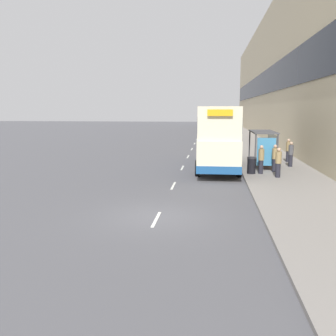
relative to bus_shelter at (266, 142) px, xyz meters
name	(u,v)px	position (x,y,z in m)	size (l,w,h in m)	color
ground_plane	(158,217)	(-5.77, -12.50, -1.88)	(220.00, 220.00, 0.00)	#515156
pavement	(244,139)	(0.73, 26.00, -1.81)	(5.00, 93.00, 0.14)	gray
terrace_facade	(277,76)	(4.72, 26.00, 6.62)	(3.10, 93.00, 17.01)	#C6B793
lane_mark_0	(156,219)	(-5.77, -12.87, -1.87)	(0.12, 2.00, 0.01)	silver
lane_mark_1	(173,186)	(-5.77, -6.52, -1.87)	(0.12, 2.00, 0.01)	silver
lane_mark_2	(182,168)	(-5.77, -0.17, -1.87)	(0.12, 2.00, 0.01)	silver
lane_mark_3	(188,157)	(-5.77, 6.17, -1.87)	(0.12, 2.00, 0.01)	silver
lane_mark_4	(192,149)	(-5.77, 12.52, -1.87)	(0.12, 2.00, 0.01)	silver
lane_mark_5	(195,144)	(-5.77, 18.87, -1.87)	(0.12, 2.00, 0.01)	silver
lane_mark_6	(197,139)	(-5.77, 25.22, -1.87)	(0.12, 2.00, 0.01)	silver
lane_mark_7	(198,136)	(-5.77, 31.56, -1.87)	(0.12, 2.00, 0.01)	silver
lane_mark_8	(200,133)	(-5.77, 37.91, -1.87)	(0.12, 2.00, 0.01)	silver
bus_shelter	(266,142)	(0.00, 0.00, 0.00)	(1.60, 4.20, 2.48)	#4C4C51
double_decker_bus_near	(218,136)	(-3.30, 0.05, 0.41)	(2.85, 11.04, 4.30)	beige
car_0	(217,124)	(-2.62, 57.22, -1.04)	(1.95, 4.06, 1.68)	maroon
car_1	(217,135)	(-3.02, 21.78, -0.99)	(2.03, 4.55, 1.81)	#B7B799
pedestrian_at_shelter	(288,150)	(2.10, 2.85, -0.83)	(0.35, 0.35, 1.77)	#23232D
pedestrian_1	(278,162)	(0.21, -4.01, -0.83)	(0.35, 0.35, 1.77)	#23232D
pedestrian_2	(275,158)	(0.32, -2.00, -0.83)	(0.35, 0.35, 1.76)	#23232D
pedestrian_3	(261,159)	(-0.64, -2.81, -0.82)	(0.35, 0.35, 1.79)	#23232D
pedestrian_4	(291,154)	(1.81, 0.43, -0.84)	(0.35, 0.35, 1.75)	#23232D
litter_bin	(251,165)	(-1.22, -2.85, -1.21)	(0.55, 0.55, 1.05)	black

